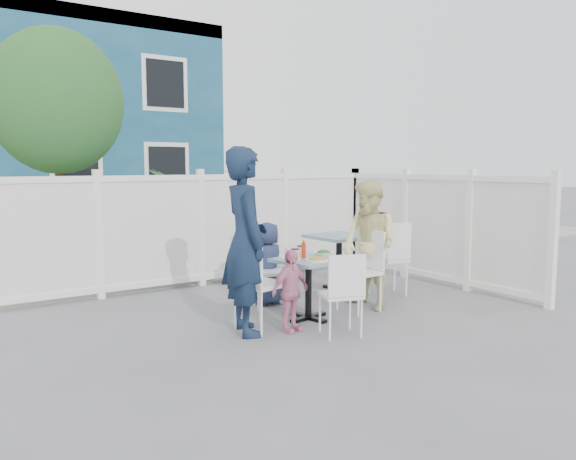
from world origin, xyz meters
TOP-DOWN VIEW (x-y plane):
  - ground at (0.00, 0.00)m, footprint 80.00×80.00m
  - near_sidewalk at (0.00, 3.80)m, footprint 24.00×2.60m
  - street at (0.00, 7.50)m, footprint 24.00×5.00m
  - far_sidewalk at (0.00, 10.60)m, footprint 24.00×1.60m
  - building at (-0.50, 14.00)m, footprint 11.00×6.00m
  - fence_back at (0.10, 2.40)m, footprint 5.86×0.08m
  - fence_right at (3.00, 0.60)m, footprint 0.08×3.66m
  - tree at (-1.60, 3.30)m, footprint 1.80×1.62m
  - potted_shrub_a at (-0.01, 3.10)m, footprint 1.21×1.21m
  - potted_shrub_b at (1.69, 3.00)m, footprint 1.93×1.85m
  - main_table at (0.31, 0.08)m, footprint 0.76×0.76m
  - spare_table at (1.51, 1.00)m, footprint 0.78×0.78m
  - chair_left at (-0.42, 0.03)m, footprint 0.53×0.54m
  - chair_right at (1.11, 0.04)m, footprint 0.43×0.45m
  - chair_back at (0.27, 0.83)m, footprint 0.54×0.53m
  - chair_near at (0.21, -0.65)m, footprint 0.49×0.48m
  - chair_spare at (1.88, 0.39)m, footprint 0.57×0.56m
  - man at (-0.53, 0.03)m, footprint 0.60×0.78m
  - woman at (1.21, 0.07)m, footprint 0.60×0.77m
  - boy at (0.30, 0.92)m, footprint 0.52×0.35m
  - toddler at (-0.13, -0.20)m, footprint 0.54×0.31m
  - plate_main at (0.31, -0.08)m, footprint 0.25×0.25m
  - plate_side at (0.15, 0.20)m, footprint 0.23×0.23m
  - salad_bowl at (0.54, 0.09)m, footprint 0.22×0.22m
  - coffee_cup_a at (0.11, 0.05)m, footprint 0.08×0.08m
  - coffee_cup_b at (0.35, 0.29)m, footprint 0.07×0.07m
  - ketchup_bottle at (0.28, 0.14)m, footprint 0.05×0.05m
  - salt_shaker at (0.26, 0.33)m, footprint 0.03×0.03m
  - pepper_shaker at (0.28, 0.32)m, footprint 0.03×0.03m

SIDE VIEW (x-z plane):
  - ground at x=0.00m, z-range 0.00..0.00m
  - street at x=0.00m, z-range 0.00..0.01m
  - near_sidewalk at x=0.00m, z-range 0.00..0.01m
  - far_sidewalk at x=0.00m, z-range 0.00..0.01m
  - toddler at x=-0.13m, z-range 0.00..0.87m
  - chair_near at x=0.21m, z-range 0.07..0.93m
  - boy at x=0.30m, z-range 0.00..1.03m
  - chair_back at x=0.27m, z-range 0.07..0.99m
  - main_table at x=0.31m, z-range 0.19..0.88m
  - chair_right at x=1.11m, z-range 0.08..1.04m
  - chair_spare at x=1.88m, z-range 0.08..1.07m
  - chair_left at x=-0.42m, z-range 0.08..1.08m
  - spare_table at x=1.51m, z-range 0.21..1.00m
  - plate_side at x=0.15m, z-range 0.69..0.71m
  - plate_main at x=0.31m, z-range 0.69..0.71m
  - salad_bowl at x=0.54m, z-range 0.69..0.75m
  - salt_shaker at x=0.26m, z-range 0.69..0.76m
  - pepper_shaker at x=0.28m, z-range 0.69..0.77m
  - coffee_cup_b at x=0.35m, z-range 0.69..0.80m
  - coffee_cup_a at x=0.11m, z-range 0.69..0.82m
  - ketchup_bottle at x=0.28m, z-range 0.69..0.86m
  - woman at x=1.21m, z-range 0.00..1.56m
  - fence_right at x=3.00m, z-range -0.02..1.58m
  - fence_back at x=0.10m, z-range -0.02..1.58m
  - potted_shrub_b at x=1.69m, z-range 0.00..1.66m
  - potted_shrub_a at x=-0.01m, z-range 0.00..1.68m
  - man at x=-0.53m, z-range 0.00..1.93m
  - tree at x=-1.60m, z-range 0.80..4.39m
  - building at x=-0.50m, z-range 0.00..6.00m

